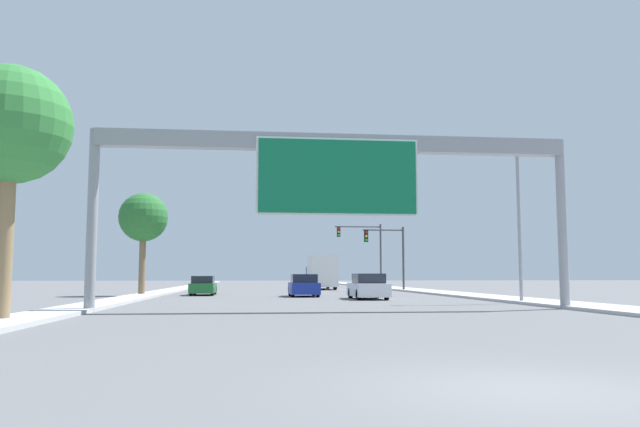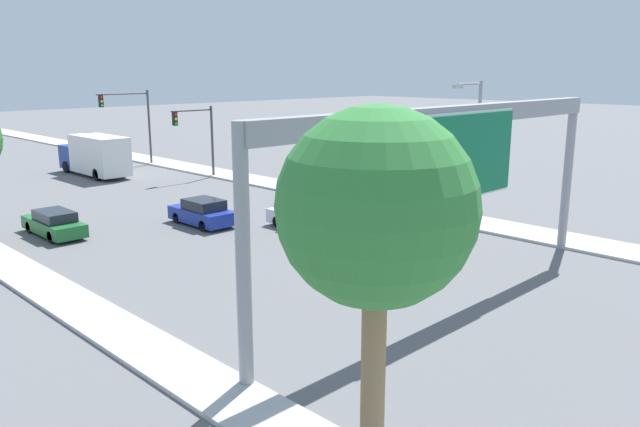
# 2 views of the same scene
# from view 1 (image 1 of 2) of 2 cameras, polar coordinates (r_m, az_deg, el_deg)

# --- Properties ---
(ground_plane) EXTENTS (300.00, 300.00, 0.00)m
(ground_plane) POSITION_cam_1_polar(r_m,az_deg,el_deg) (8.72, 18.58, -15.07)
(ground_plane) COLOR slate
(sidewalk_right) EXTENTS (3.00, 120.00, 0.15)m
(sidewalk_right) POSITION_cam_1_polar(r_m,az_deg,el_deg) (69.44, 6.07, -6.74)
(sidewalk_right) COLOR #B6B6B6
(sidewalk_right) RESTS_ON ground
(median_strip_left) EXTENTS (2.00, 120.00, 0.15)m
(median_strip_left) POSITION_cam_1_polar(r_m,az_deg,el_deg) (68.22, -12.42, -6.66)
(median_strip_left) COLOR #B6B6B6
(median_strip_left) RESTS_ON ground
(sign_gantry) EXTENTS (20.32, 0.73, 7.40)m
(sign_gantry) POSITION_cam_1_polar(r_m,az_deg,el_deg) (26.36, 1.58, 4.35)
(sign_gantry) COLOR gray
(sign_gantry) RESTS_ON ground
(car_mid_left) EXTENTS (1.89, 4.28, 1.51)m
(car_mid_left) POSITION_cam_1_polar(r_m,az_deg,el_deg) (42.60, -1.50, -6.64)
(car_mid_left) COLOR navy
(car_mid_left) RESTS_ON ground
(car_far_right) EXTENTS (1.71, 4.69, 1.38)m
(car_far_right) POSITION_cam_1_polar(r_m,az_deg,el_deg) (46.18, -10.62, -6.53)
(car_far_right) COLOR #1E662D
(car_far_right) RESTS_ON ground
(car_far_left) EXTENTS (1.90, 4.63, 1.54)m
(car_far_left) POSITION_cam_1_polar(r_m,az_deg,el_deg) (38.16, 4.41, -6.72)
(car_far_left) COLOR silver
(car_far_left) RESTS_ON ground
(truck_box_primary) EXTENTS (2.48, 8.67, 3.40)m
(truck_box_primary) POSITION_cam_1_polar(r_m,az_deg,el_deg) (63.48, 0.10, -5.39)
(truck_box_primary) COLOR navy
(truck_box_primary) RESTS_ON ground
(traffic_light_near_intersection) EXTENTS (3.84, 0.32, 5.84)m
(traffic_light_near_intersection) POSITION_cam_1_polar(r_m,az_deg,el_deg) (57.27, 6.42, -3.14)
(traffic_light_near_intersection) COLOR #3D3D3F
(traffic_light_near_intersection) RESTS_ON ground
(traffic_light_mid_block) EXTENTS (5.05, 0.32, 6.90)m
(traffic_light_mid_block) POSITION_cam_1_polar(r_m,az_deg,el_deg) (67.03, 4.29, -2.87)
(traffic_light_mid_block) COLOR #3D3D3F
(traffic_light_mid_block) RESTS_ON ground
(palm_tree_foreground) EXTENTS (3.76, 3.76, 8.08)m
(palm_tree_foreground) POSITION_cam_1_polar(r_m,az_deg,el_deg) (22.11, -26.44, 7.11)
(palm_tree_foreground) COLOR #8C704C
(palm_tree_foreground) RESTS_ON ground
(palm_tree_background) EXTENTS (3.44, 3.44, 7.25)m
(palm_tree_background) POSITION_cam_1_polar(r_m,az_deg,el_deg) (45.85, -15.84, -0.42)
(palm_tree_background) COLOR brown
(palm_tree_background) RESTS_ON ground
(street_lamp_right) EXTENTS (2.60, 0.28, 8.10)m
(street_lamp_right) POSITION_cam_1_polar(r_m,az_deg,el_deg) (34.11, 17.21, 0.27)
(street_lamp_right) COLOR gray
(street_lamp_right) RESTS_ON ground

